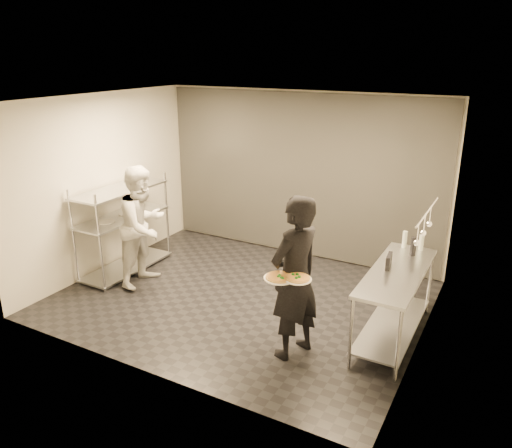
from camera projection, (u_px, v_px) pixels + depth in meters
The scene contains 13 objects.
room_shell at pixel (278, 186), 7.73m from camera, with size 5.00×4.00×2.80m.
pass_rack at pixel (123, 225), 7.93m from camera, with size 0.60×1.60×1.50m.
prep_counter at pixel (395, 293), 6.02m from camera, with size 0.60×1.80×0.92m.
utensil_rail at pixel (425, 224), 5.61m from camera, with size 0.07×1.20×0.31m.
waiter at pixel (295, 278), 5.61m from camera, with size 0.71×0.46×1.94m, color black.
chef at pixel (143, 226), 7.45m from camera, with size 0.89×0.69×1.83m, color silver.
pizza_plate_near at pixel (279, 277), 5.41m from camera, with size 0.35×0.35×0.05m.
pizza_plate_far at pixel (298, 278), 5.35m from camera, with size 0.30×0.30×0.05m.
salad_plate at pixel (300, 233), 5.77m from camera, with size 0.29×0.29×0.07m.
pos_monitor at pixel (389, 261), 5.98m from camera, with size 0.05×0.23×0.17m, color black.
bottle_green at pixel (405, 239), 6.60m from camera, with size 0.06×0.06×0.22m, color gray.
bottle_clear at pixel (421, 242), 6.50m from camera, with size 0.06×0.06×0.21m, color gray.
bottle_dark at pixel (413, 246), 6.32m from camera, with size 0.07×0.07×0.25m, color black.
Camera 1 is at (3.29, -5.56, 3.40)m, focal length 35.00 mm.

